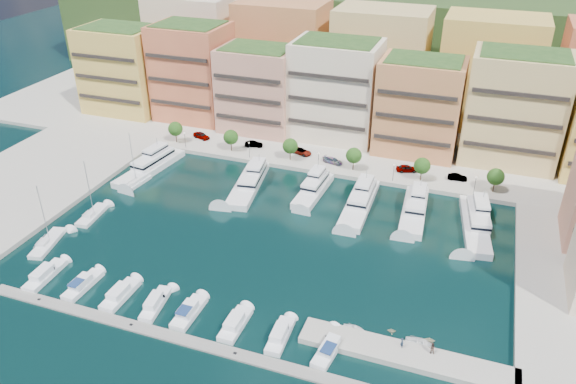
{
  "coord_description": "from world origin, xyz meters",
  "views": [
    {
      "loc": [
        34.16,
        -84.75,
        61.73
      ],
      "look_at": [
        0.13,
        9.4,
        6.0
      ],
      "focal_mm": 35.0,
      "sensor_mm": 36.0,
      "label": 1
    }
  ],
  "objects_px": {
    "tree_3": "(354,156)",
    "tender_3": "(430,340)",
    "yacht_2": "(250,181)",
    "car_5": "(457,177)",
    "yacht_3": "(314,188)",
    "yacht_6": "(475,221)",
    "cruiser_6": "(280,336)",
    "cruiser_7": "(329,349)",
    "tender_0": "(354,329)",
    "car_1": "(254,144)",
    "sailboat_0": "(48,244)",
    "tree_1": "(231,137)",
    "cruiser_1": "(83,285)",
    "yacht_0": "(152,165)",
    "cruiser_0": "(45,275)",
    "tree_4": "(422,166)",
    "yacht_5": "(415,208)",
    "cruiser_5": "(235,324)",
    "tree_5": "(496,177)",
    "cruiser_3": "(155,304)",
    "lamppost_3": "(394,170)",
    "cruiser_4": "(189,312)",
    "sailboat_1": "(92,216)",
    "car_2": "(302,151)",
    "sailboat_2": "(135,184)",
    "tree_0": "(175,129)",
    "cruiser_2": "(120,295)",
    "tender_1": "(392,330)",
    "car_0": "(201,135)",
    "car_4": "(407,168)",
    "tender_2": "(419,342)",
    "person_1": "(432,348)",
    "lamppost_2": "(319,158)",
    "tree_2": "(290,146)",
    "lamppost_1": "(249,147)",
    "lamppost_0": "(185,137)",
    "person_0": "(402,343)",
    "yacht_4": "(360,201)",
    "car_3": "(333,161)"
  },
  "relations": [
    {
      "from": "tree_5",
      "to": "yacht_0",
      "type": "relative_size",
      "value": 0.25
    },
    {
      "from": "tree_3",
      "to": "tender_3",
      "type": "relative_size",
      "value": 3.34
    },
    {
      "from": "tree_2",
      "to": "cruiser_6",
      "type": "xyz_separation_m",
      "value": [
        19.1,
        -58.09,
        -4.2
      ]
    },
    {
      "from": "cruiser_7",
      "to": "car_5",
      "type": "relative_size",
      "value": 2.03
    },
    {
      "from": "cruiser_3",
      "to": "tender_3",
      "type": "height_order",
      "value": "cruiser_3"
    },
    {
      "from": "cruiser_7",
      "to": "car_5",
      "type": "xyz_separation_m",
      "value": [
        12.98,
        61.19,
        1.15
      ]
    },
    {
      "from": "yacht_3",
      "to": "lamppost_2",
      "type": "bearing_deg",
      "value": 101.77
    },
    {
      "from": "sailboat_2",
      "to": "cruiser_2",
      "type": "bearing_deg",
      "value": -60.16
    },
    {
      "from": "tree_0",
      "to": "tender_0",
      "type": "bearing_deg",
      "value": -40.55
    },
    {
      "from": "cruiser_1",
      "to": "car_1",
      "type": "distance_m",
      "value": 62.5
    },
    {
      "from": "person_0",
      "to": "cruiser_5",
      "type": "bearing_deg",
      "value": 59.81
    },
    {
      "from": "lamppost_3",
      "to": "cruiser_2",
      "type": "distance_m",
      "value": 66.33
    },
    {
      "from": "cruiser_7",
      "to": "cruiser_4",
      "type": "bearing_deg",
      "value": 179.99
    },
    {
      "from": "tender_0",
      "to": "car_1",
      "type": "xyz_separation_m",
      "value": [
        -40.92,
        56.61,
        1.4
      ]
    },
    {
      "from": "yacht_2",
      "to": "car_5",
      "type": "height_order",
      "value": "yacht_2"
    },
    {
      "from": "yacht_0",
      "to": "cruiser_0",
      "type": "distance_m",
      "value": 43.86
    },
    {
      "from": "lamppost_2",
      "to": "tender_0",
      "type": "height_order",
      "value": "lamppost_2"
    },
    {
      "from": "yacht_2",
      "to": "sailboat_0",
      "type": "distance_m",
      "value": 44.63
    },
    {
      "from": "tree_0",
      "to": "tender_1",
      "type": "xyz_separation_m",
      "value": [
        66.99,
        -50.85,
        -4.39
      ]
    },
    {
      "from": "car_4",
      "to": "car_5",
      "type": "bearing_deg",
      "value": -110.76
    },
    {
      "from": "cruiser_5",
      "to": "sailboat_0",
      "type": "relative_size",
      "value": 0.6
    },
    {
      "from": "cruiser_0",
      "to": "lamppost_3",
      "type": "bearing_deg",
      "value": 47.34
    },
    {
      "from": "tree_3",
      "to": "sailboat_2",
      "type": "xyz_separation_m",
      "value": [
        -45.95,
        -22.82,
        -4.43
      ]
    },
    {
      "from": "car_0",
      "to": "car_4",
      "type": "distance_m",
      "value": 55.13
    },
    {
      "from": "lamppost_0",
      "to": "yacht_3",
      "type": "height_order",
      "value": "yacht_3"
    },
    {
      "from": "tree_5",
      "to": "yacht_0",
      "type": "bearing_deg",
      "value": -169.51
    },
    {
      "from": "tree_4",
      "to": "sailboat_0",
      "type": "bearing_deg",
      "value": -142.26
    },
    {
      "from": "tender_2",
      "to": "person_1",
      "type": "distance_m",
      "value": 3.32
    },
    {
      "from": "tree_5",
      "to": "car_3",
      "type": "relative_size",
      "value": 1.16
    },
    {
      "from": "yacht_2",
      "to": "yacht_3",
      "type": "distance_m",
      "value": 15.03
    },
    {
      "from": "sailboat_1",
      "to": "car_2",
      "type": "relative_size",
      "value": 2.55
    },
    {
      "from": "tree_3",
      "to": "tender_1",
      "type": "relative_size",
      "value": 4.17
    },
    {
      "from": "yacht_6",
      "to": "cruiser_6",
      "type": "height_order",
      "value": "yacht_6"
    },
    {
      "from": "tree_4",
      "to": "tender_1",
      "type": "bearing_deg",
      "value": -86.64
    },
    {
      "from": "tree_0",
      "to": "car_2",
      "type": "xyz_separation_m",
      "value": [
        33.64,
        4.18,
        -3.02
      ]
    },
    {
      "from": "yacht_5",
      "to": "cruiser_5",
      "type": "bearing_deg",
      "value": -115.41
    },
    {
      "from": "tree_3",
      "to": "car_4",
      "type": "relative_size",
      "value": 1.13
    },
    {
      "from": "cruiser_4",
      "to": "sailboat_0",
      "type": "height_order",
      "value": "sailboat_0"
    },
    {
      "from": "tree_1",
      "to": "cruiser_4",
      "type": "relative_size",
      "value": 0.69
    },
    {
      "from": "cruiser_3",
      "to": "yacht_6",
      "type": "bearing_deg",
      "value": 42.15
    },
    {
      "from": "lamppost_3",
      "to": "cruiser_4",
      "type": "xyz_separation_m",
      "value": [
        -22.66,
        -55.81,
        -3.26
      ]
    },
    {
      "from": "tree_1",
      "to": "cruiser_1",
      "type": "bearing_deg",
      "value": -91.31
    },
    {
      "from": "car_0",
      "to": "person_0",
      "type": "xyz_separation_m",
      "value": [
        63.96,
        -58.89,
        0.04
      ]
    },
    {
      "from": "yacht_6",
      "to": "cruiser_6",
      "type": "distance_m",
      "value": 50.71
    },
    {
      "from": "car_0",
      "to": "lamppost_0",
      "type": "bearing_deg",
      "value": -171.68
    },
    {
      "from": "yacht_3",
      "to": "sailboat_0",
      "type": "bearing_deg",
      "value": -138.36
    },
    {
      "from": "tree_2",
      "to": "lamppost_1",
      "type": "height_order",
      "value": "tree_2"
    },
    {
      "from": "yacht_0",
      "to": "yacht_4",
      "type": "xyz_separation_m",
      "value": [
        51.77,
        0.17,
        -0.12
      ]
    },
    {
      "from": "cruiser_0",
      "to": "sailboat_0",
      "type": "relative_size",
      "value": 0.7
    },
    {
      "from": "car_1",
      "to": "cruiser_6",
      "type": "bearing_deg",
      "value": -168.27
    }
  ]
}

